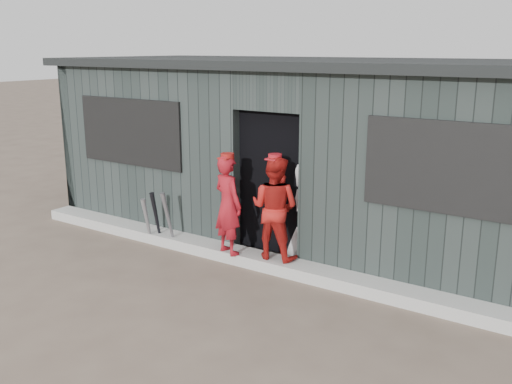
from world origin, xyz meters
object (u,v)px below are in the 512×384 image
Objects in this scene: bat_mid at (169,220)px; player_red_left at (228,205)px; bat_right at (156,218)px; dugout at (319,150)px; bat_left at (147,221)px; player_grey_back at (304,211)px; player_red_right at (275,208)px.

player_red_left is at bearing -0.75° from bat_mid.
bat_right is 0.10× the size of dugout.
bat_mid is (0.36, 0.07, 0.06)m from bat_left.
bat_right is 1.38m from player_red_left.
player_grey_back is at bearing 15.75° from bat_right.
dugout is at bearing -86.63° from player_red_right.
bat_right is 0.57× the size of player_grey_back.
bat_right is 2.20m from player_grey_back.
dugout reaches higher than bat_right.
player_red_left is at bearing -100.84° from dugout.
bat_mid is 0.62× the size of player_red_right.
player_red_right is at bearing -143.66° from player_red_left.
player_red_right is (1.91, 0.16, 0.42)m from bat_right.
bat_mid is 2.46m from dugout.
bat_mid is 1.04× the size of bat_right.
player_red_right is 0.49m from player_grey_back.
bat_right is 0.61× the size of player_red_left.
bat_left is 0.85× the size of bat_mid.
bat_mid is 0.63× the size of player_red_left.
bat_left is at bearing 20.29° from player_red_left.
player_red_left is (1.32, -0.04, 0.41)m from bat_right.
dugout is (1.41, 1.82, 0.87)m from bat_mid.
bat_left is 2.32m from player_grey_back.
player_grey_back is at bearing -70.54° from dugout.
dugout is (-0.42, 1.20, 0.59)m from player_grey_back.
dugout reaches higher than player_red_right.
dugout is at bearing 52.17° from bat_mid.
bat_mid is at bearing 1.26° from player_red_right.
player_red_right is 0.16× the size of dugout.
bat_mid is 1.96m from player_grey_back.
player_grey_back is (2.19, 0.68, 0.35)m from bat_left.
bat_left is 0.37m from bat_mid.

